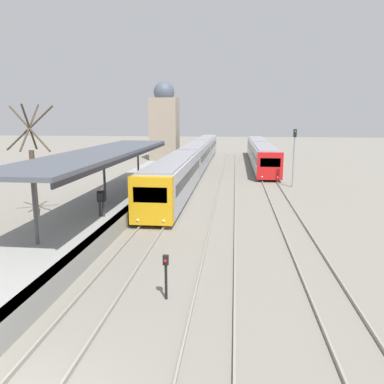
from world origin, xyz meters
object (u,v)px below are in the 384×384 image
at_px(train_far, 260,152).
at_px(train_near, 196,156).
at_px(person_on_platform, 101,199).
at_px(signal_post_near, 166,272).
at_px(signal_mast_far, 294,151).

bearing_deg(train_far, train_near, -139.01).
bearing_deg(train_near, train_far, 40.99).
bearing_deg(train_near, person_on_platform, -95.65).
bearing_deg(train_far, person_on_platform, -108.06).
relative_size(train_far, signal_post_near, 18.55).
bearing_deg(signal_post_near, train_far, 81.79).
bearing_deg(train_far, signal_mast_far, -83.89).
distance_m(train_far, signal_post_near, 40.89).
relative_size(train_near, signal_post_near, 30.38).
relative_size(train_far, signal_mast_far, 5.76).
distance_m(person_on_platform, signal_mast_far, 20.14).
bearing_deg(signal_mast_far, train_near, 134.15).
xyz_separation_m(train_far, signal_post_near, (-5.84, -40.47, -0.68)).
relative_size(signal_post_near, signal_mast_far, 0.31).
relative_size(person_on_platform, train_near, 0.03).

